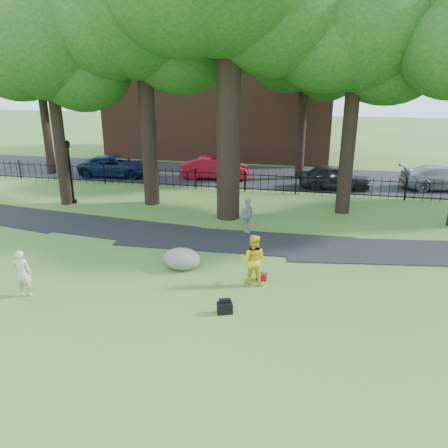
% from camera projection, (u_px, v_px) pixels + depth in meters
% --- Properties ---
extents(ground, '(120.00, 120.00, 0.00)m').
position_uv_depth(ground, '(188.00, 281.00, 14.95)').
color(ground, '#426B25').
rests_on(ground, ground).
extents(footpath, '(36.07, 3.85, 0.03)m').
position_uv_depth(footpath, '(237.00, 242.00, 18.36)').
color(footpath, black).
rests_on(footpath, ground).
extents(street, '(80.00, 7.00, 0.02)m').
position_uv_depth(street, '(254.00, 176.00, 29.72)').
color(street, black).
rests_on(street, ground).
extents(iron_fence, '(44.00, 0.04, 1.20)m').
position_uv_depth(iron_fence, '(245.00, 181.00, 25.83)').
color(iron_fence, black).
rests_on(iron_fence, ground).
extents(brick_building, '(18.00, 8.00, 12.00)m').
position_uv_depth(brick_building, '(221.00, 81.00, 35.89)').
color(brick_building, brown).
rests_on(brick_building, ground).
extents(tree_row, '(26.82, 7.96, 12.42)m').
position_uv_depth(tree_row, '(246.00, 39.00, 19.90)').
color(tree_row, black).
rests_on(tree_row, ground).
extents(woman, '(0.64, 0.49, 1.56)m').
position_uv_depth(woman, '(22.00, 273.00, 13.73)').
color(woman, '#C8BB89').
rests_on(woman, ground).
extents(man, '(0.88, 0.70, 1.74)m').
position_uv_depth(man, '(253.00, 259.00, 14.52)').
color(man, gold).
rests_on(man, ground).
extents(pedestrian, '(0.70, 1.02, 1.61)m').
position_uv_depth(pedestrian, '(247.00, 215.00, 19.17)').
color(pedestrian, '#9B9A9E').
rests_on(pedestrian, ground).
extents(boulder, '(1.50, 1.21, 0.80)m').
position_uv_depth(boulder, '(182.00, 257.00, 15.81)').
color(boulder, slate).
rests_on(boulder, ground).
extents(lamppost, '(0.34, 0.34, 3.42)m').
position_uv_depth(lamppost, '(71.00, 173.00, 23.18)').
color(lamppost, black).
rests_on(lamppost, ground).
extents(backpack, '(0.52, 0.42, 0.34)m').
position_uv_depth(backpack, '(225.00, 308.00, 12.91)').
color(backpack, black).
rests_on(backpack, ground).
extents(red_bag, '(0.38, 0.26, 0.24)m').
position_uv_depth(red_bag, '(262.00, 277.00, 14.96)').
color(red_bag, maroon).
rests_on(red_bag, ground).
extents(red_sedan, '(4.53, 1.88, 1.46)m').
position_uv_depth(red_sedan, '(215.00, 168.00, 28.80)').
color(red_sedan, '#A10C21').
rests_on(red_sedan, ground).
extents(navy_van, '(5.14, 2.67, 1.38)m').
position_uv_depth(navy_van, '(116.00, 166.00, 29.57)').
color(navy_van, '#0C1C40').
rests_on(navy_van, ground).
extents(grey_car, '(4.36, 2.02, 1.45)m').
position_uv_depth(grey_car, '(335.00, 177.00, 26.40)').
color(grey_car, black).
rests_on(grey_car, ground).
extents(silver_car, '(5.13, 2.59, 1.43)m').
position_uv_depth(silver_car, '(443.00, 178.00, 26.22)').
color(silver_car, gray).
rests_on(silver_car, ground).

